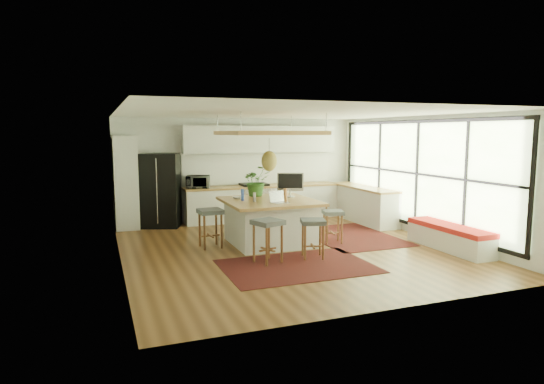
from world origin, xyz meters
name	(u,v)px	position (x,y,z in m)	size (l,w,h in m)	color
floor	(290,248)	(0.00, 0.00, 0.00)	(7.00, 7.00, 0.00)	#513117
ceiling	(291,113)	(0.00, 0.00, 2.70)	(7.00, 7.00, 0.00)	white
wall_back	(240,169)	(0.00, 3.50, 1.35)	(6.50, 6.50, 0.00)	silver
wall_front	(396,209)	(0.00, -3.50, 1.35)	(6.50, 6.50, 0.00)	silver
wall_left	(119,189)	(-3.25, 0.00, 1.35)	(7.00, 7.00, 0.00)	silver
wall_right	(424,177)	(3.25, 0.00, 1.35)	(7.00, 7.00, 0.00)	silver
window_wall	(423,174)	(3.22, 0.00, 1.40)	(0.10, 6.20, 2.60)	black
pantry	(126,183)	(-2.95, 3.18, 1.12)	(0.55, 0.60, 2.25)	silver
back_counter_base	(263,203)	(0.55, 3.18, 0.44)	(4.20, 0.60, 0.88)	silver
back_counter_top	(263,186)	(0.55, 3.18, 0.90)	(4.24, 0.64, 0.05)	olive
backsplash	(259,169)	(0.55, 3.48, 1.35)	(4.20, 0.02, 0.80)	white
upper_cabinets	(261,139)	(0.55, 3.32, 2.15)	(4.20, 0.34, 0.70)	silver
range	(254,202)	(0.30, 3.18, 0.50)	(0.76, 0.62, 1.00)	#A5A5AA
right_counter_base	(363,205)	(2.93, 2.00, 0.44)	(0.60, 2.50, 0.88)	silver
right_counter_top	(364,187)	(2.93, 2.00, 0.90)	(0.64, 2.54, 0.05)	olive
window_bench	(449,237)	(2.95, -1.20, 0.25)	(0.52, 2.00, 0.50)	silver
ceiling_panel	(269,146)	(-0.30, 0.40, 2.05)	(1.86, 1.86, 0.80)	olive
rug_near	(297,266)	(-0.38, -1.23, 0.01)	(2.60, 1.80, 0.01)	black
rug_right	(350,236)	(1.70, 0.51, 0.01)	(1.80, 2.60, 0.01)	black
fridge	(160,190)	(-2.14, 3.16, 0.93)	(0.91, 0.71, 1.82)	black
island	(270,222)	(-0.24, 0.55, 0.47)	(1.85, 1.85, 0.93)	olive
stool_near_left	(268,243)	(-0.78, -0.82, 0.35)	(0.47, 0.47, 0.79)	#424749
stool_near_right	(313,240)	(0.11, -0.83, 0.35)	(0.43, 0.43, 0.74)	#424749
stool_right_front	(333,226)	(1.03, 0.12, 0.35)	(0.41, 0.41, 0.70)	#424749
stool_right_back	(316,219)	(1.10, 1.07, 0.35)	(0.43, 0.43, 0.73)	#424749
stool_left_side	(211,230)	(-1.48, 0.65, 0.35)	(0.47, 0.47, 0.79)	#424749
laptop	(280,197)	(-0.20, 0.07, 1.05)	(0.34, 0.36, 0.25)	#A5A5AA
monitor	(290,185)	(0.34, 0.79, 1.19)	(0.58, 0.21, 0.54)	#A5A5AA
microwave	(198,180)	(-1.20, 3.18, 1.12)	(0.58, 0.32, 0.39)	#A5A5AA
island_plant	(257,184)	(-0.30, 1.20, 1.19)	(0.61, 0.68, 0.53)	#1E4C19
island_bowl	(238,198)	(-0.82, 0.90, 0.96)	(0.21, 0.21, 0.05)	white
island_bottle_0	(243,196)	(-0.79, 0.65, 1.03)	(0.07, 0.07, 0.19)	blue
island_bottle_1	(254,197)	(-0.64, 0.40, 1.03)	(0.07, 0.07, 0.19)	#B8B9BF
island_bottle_2	(286,197)	(0.01, 0.25, 1.03)	(0.07, 0.07, 0.19)	#A56637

